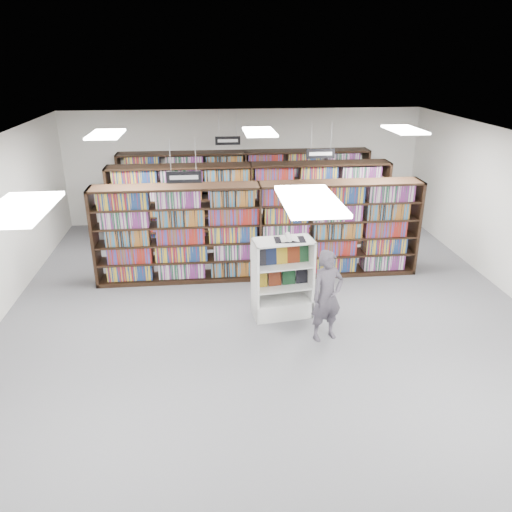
{
  "coord_description": "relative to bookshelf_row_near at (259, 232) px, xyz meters",
  "views": [
    {
      "loc": [
        -1.1,
        -8.09,
        4.64
      ],
      "look_at": [
        -0.22,
        0.5,
        1.1
      ],
      "focal_mm": 35.0,
      "sensor_mm": 36.0,
      "label": 1
    }
  ],
  "objects": [
    {
      "name": "wall_back",
      "position": [
        0.0,
        4.0,
        0.55
      ],
      "size": [
        10.0,
        0.1,
        3.2
      ],
      "primitive_type": "cube",
      "color": "silver",
      "rests_on": "ground"
    },
    {
      "name": "endcap_display",
      "position": [
        0.23,
        -1.78,
        -0.55
      ],
      "size": [
        1.14,
        0.67,
        1.52
      ],
      "rotation": [
        0.0,
        0.0,
        0.13
      ],
      "color": "white",
      "rests_on": "floor"
    },
    {
      "name": "ceiling",
      "position": [
        0.0,
        -2.0,
        2.15
      ],
      "size": [
        10.0,
        12.0,
        0.1
      ],
      "primitive_type": "cube",
      "color": "silver",
      "rests_on": "wall_back"
    },
    {
      "name": "bookshelf_row_far",
      "position": [
        0.0,
        3.7,
        0.0
      ],
      "size": [
        7.0,
        0.6,
        2.1
      ],
      "color": "black",
      "rests_on": "floor"
    },
    {
      "name": "troffer_back_right",
      "position": [
        3.0,
        0.0,
        2.11
      ],
      "size": [
        0.6,
        1.2,
        0.04
      ],
      "primitive_type": "cube",
      "color": "white",
      "rests_on": "ceiling"
    },
    {
      "name": "aisle_sign_right",
      "position": [
        1.5,
        1.0,
        1.48
      ],
      "size": [
        0.65,
        0.02,
        0.8
      ],
      "color": "#B2B2B7",
      "rests_on": "ceiling"
    },
    {
      "name": "floor",
      "position": [
        0.0,
        -2.0,
        -1.05
      ],
      "size": [
        12.0,
        12.0,
        0.0
      ],
      "primitive_type": "plane",
      "color": "#59595F",
      "rests_on": "ground"
    },
    {
      "name": "troffer_back_left",
      "position": [
        -3.0,
        0.0,
        2.11
      ],
      "size": [
        0.6,
        1.2,
        0.04
      ],
      "primitive_type": "cube",
      "color": "white",
      "rests_on": "ceiling"
    },
    {
      "name": "bookshelf_row_near",
      "position": [
        0.0,
        0.0,
        0.0
      ],
      "size": [
        7.0,
        0.6,
        2.1
      ],
      "color": "black",
      "rests_on": "floor"
    },
    {
      "name": "shopper",
      "position": [
        0.86,
        -2.7,
        -0.24
      ],
      "size": [
        0.68,
        0.55,
        1.62
      ],
      "primitive_type": "imported",
      "rotation": [
        0.0,
        0.0,
        0.31
      ],
      "color": "#4B4650",
      "rests_on": "floor"
    },
    {
      "name": "bookshelf_row_mid",
      "position": [
        0.0,
        2.0,
        0.0
      ],
      "size": [
        7.0,
        0.6,
        2.1
      ],
      "color": "black",
      "rests_on": "floor"
    },
    {
      "name": "aisle_sign_left",
      "position": [
        -1.5,
        -1.0,
        1.48
      ],
      "size": [
        0.65,
        0.02,
        0.8
      ],
      "color": "#B2B2B7",
      "rests_on": "ceiling"
    },
    {
      "name": "troffer_back_center",
      "position": [
        0.0,
        0.0,
        2.11
      ],
      "size": [
        0.6,
        1.2,
        0.04
      ],
      "primitive_type": "cube",
      "color": "white",
      "rests_on": "ceiling"
    },
    {
      "name": "aisle_sign_center",
      "position": [
        -0.5,
        3.0,
        1.48
      ],
      "size": [
        0.65,
        0.02,
        0.8
      ],
      "color": "#B2B2B7",
      "rests_on": "ceiling"
    },
    {
      "name": "troffer_front_left",
      "position": [
        -3.0,
        -5.0,
        2.11
      ],
      "size": [
        0.6,
        1.2,
        0.04
      ],
      "primitive_type": "cube",
      "color": "white",
      "rests_on": "ceiling"
    },
    {
      "name": "troffer_front_center",
      "position": [
        0.0,
        -5.0,
        2.11
      ],
      "size": [
        0.6,
        1.2,
        0.04
      ],
      "primitive_type": "cube",
      "color": "white",
      "rests_on": "ceiling"
    },
    {
      "name": "open_book",
      "position": [
        0.34,
        -1.82,
        0.5
      ],
      "size": [
        0.56,
        0.33,
        0.12
      ],
      "rotation": [
        0.0,
        0.0,
        -0.02
      ],
      "color": "black",
      "rests_on": "endcap_display"
    }
  ]
}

